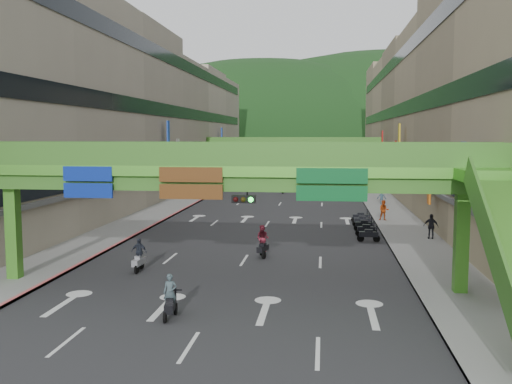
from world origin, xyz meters
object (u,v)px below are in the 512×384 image
at_px(scooter_rider_mid, 263,241).
at_px(car_yellow, 298,180).
at_px(car_silver, 274,182).
at_px(scooter_rider_near, 170,299).
at_px(overpass_near, 244,183).
at_px(pedestrian_red, 384,212).

distance_m(scooter_rider_mid, car_yellow, 50.01).
xyz_separation_m(car_silver, car_yellow, (3.23, 2.85, 0.01)).
distance_m(scooter_rider_near, car_yellow, 62.10).
bearing_deg(overpass_near, scooter_rider_mid, 89.49).
xyz_separation_m(overpass_near, scooter_rider_mid, (0.07, 7.67, -4.19)).
relative_size(scooter_rider_near, car_silver, 0.41).
xyz_separation_m(car_yellow, pedestrian_red, (8.95, -34.74, 0.10)).
bearing_deg(pedestrian_red, overpass_near, -106.56).
bearing_deg(scooter_rider_mid, car_yellow, 90.17).
distance_m(car_silver, car_yellow, 4.31).
xyz_separation_m(overpass_near, car_yellow, (-0.08, 57.67, -4.45)).
distance_m(overpass_near, pedestrian_red, 24.97).
distance_m(scooter_rider_near, pedestrian_red, 29.55).
height_order(overpass_near, scooter_rider_near, overpass_near).
relative_size(overpass_near, car_silver, 6.16).
distance_m(scooter_rider_near, car_silver, 59.21).
height_order(overpass_near, pedestrian_red, overpass_near).
relative_size(scooter_rider_mid, car_silver, 0.43).
relative_size(scooter_rider_mid, pedestrian_red, 1.14).
bearing_deg(overpass_near, pedestrian_red, 68.86).
bearing_deg(scooter_rider_mid, car_silver, 94.10).
height_order(overpass_near, car_silver, overpass_near).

